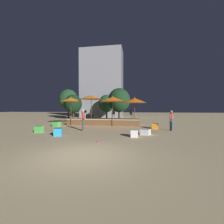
% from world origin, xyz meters
% --- Properties ---
extents(ground_plane, '(120.00, 120.00, 0.00)m').
position_xyz_m(ground_plane, '(0.00, 0.00, 0.00)').
color(ground_plane, '#D1B784').
extents(wooden_deck, '(7.79, 2.90, 0.69)m').
position_xyz_m(wooden_deck, '(-1.54, 11.03, 0.31)').
color(wooden_deck, brown).
rests_on(wooden_deck, ground).
extents(patio_umbrella_0, '(2.47, 2.47, 3.26)m').
position_xyz_m(patio_umbrella_0, '(-2.66, 9.62, 2.97)').
color(patio_umbrella_0, brown).
rests_on(patio_umbrella_0, ground).
extents(patio_umbrella_1, '(2.42, 2.42, 2.93)m').
position_xyz_m(patio_umbrella_1, '(1.85, 9.73, 2.61)').
color(patio_umbrella_1, brown).
rests_on(patio_umbrella_1, ground).
extents(patio_umbrella_2, '(2.64, 2.64, 3.07)m').
position_xyz_m(patio_umbrella_2, '(-0.34, 9.45, 2.74)').
color(patio_umbrella_2, brown).
rests_on(patio_umbrella_2, ground).
extents(patio_umbrella_3, '(2.33, 2.33, 3.05)m').
position_xyz_m(patio_umbrella_3, '(-4.86, 9.48, 2.75)').
color(patio_umbrella_3, brown).
rests_on(patio_umbrella_3, ground).
extents(cube_seat_0, '(0.47, 0.47, 0.45)m').
position_xyz_m(cube_seat_0, '(1.93, 4.07, 0.22)').
color(cube_seat_0, white).
rests_on(cube_seat_0, ground).
extents(cube_seat_1, '(0.60, 0.60, 0.47)m').
position_xyz_m(cube_seat_1, '(3.68, 8.24, 0.24)').
color(cube_seat_1, orange).
rests_on(cube_seat_1, ground).
extents(cube_seat_2, '(0.66, 0.66, 0.50)m').
position_xyz_m(cube_seat_2, '(-3.06, 3.63, 0.25)').
color(cube_seat_2, '#2D9EDB').
rests_on(cube_seat_2, ground).
extents(cube_seat_3, '(0.68, 0.68, 0.46)m').
position_xyz_m(cube_seat_3, '(-5.88, 8.37, 0.23)').
color(cube_seat_3, '#4CC651').
rests_on(cube_seat_3, ground).
extents(cube_seat_4, '(0.78, 0.78, 0.39)m').
position_xyz_m(cube_seat_4, '(2.67, 5.00, 0.19)').
color(cube_seat_4, white).
rests_on(cube_seat_4, ground).
extents(cube_seat_5, '(0.50, 0.50, 0.49)m').
position_xyz_m(cube_seat_5, '(-5.19, 4.64, 0.24)').
color(cube_seat_5, '#4CC651').
rests_on(cube_seat_5, ground).
extents(person_0, '(0.41, 0.35, 1.66)m').
position_xyz_m(person_0, '(4.84, 7.20, 0.89)').
color(person_0, '#2D4C7F').
rests_on(person_0, ground).
extents(person_1, '(0.49, 0.29, 1.73)m').
position_xyz_m(person_1, '(-2.23, 6.04, 0.98)').
color(person_1, '#3F3F47').
rests_on(person_1, ground).
extents(bistro_chair_0, '(0.48, 0.48, 0.90)m').
position_xyz_m(bistro_chair_0, '(1.49, 11.06, 1.23)').
color(bistro_chair_0, '#2D3338').
rests_on(bistro_chair_0, wooden_deck).
extents(bistro_chair_1, '(0.40, 0.40, 0.90)m').
position_xyz_m(bistro_chair_1, '(-0.60, 11.38, 1.23)').
color(bistro_chair_1, '#1E4C47').
rests_on(bistro_chair_1, wooden_deck).
extents(bistro_chair_2, '(0.45, 0.45, 0.90)m').
position_xyz_m(bistro_chair_2, '(-2.40, 10.91, 1.23)').
color(bistro_chair_2, '#47474C').
rests_on(bistro_chair_2, wooden_deck).
extents(bistro_chair_3, '(0.43, 0.43, 0.90)m').
position_xyz_m(bistro_chair_3, '(-4.10, 11.70, 1.23)').
color(bistro_chair_3, '#1E4C47').
rests_on(bistro_chair_3, wooden_deck).
extents(frisbee_disc, '(0.23, 0.23, 0.03)m').
position_xyz_m(frisbee_disc, '(0.06, 2.31, 0.02)').
color(frisbee_disc, '#E54C99').
rests_on(frisbee_disc, ground).
extents(background_tree_0, '(2.77, 2.77, 4.06)m').
position_xyz_m(background_tree_0, '(-8.21, 17.56, 2.53)').
color(background_tree_0, '#3D2B1C').
rests_on(background_tree_0, ground).
extents(background_tree_1, '(3.11, 3.11, 4.68)m').
position_xyz_m(background_tree_1, '(-0.43, 15.63, 2.96)').
color(background_tree_1, '#3D2B1C').
rests_on(background_tree_1, ground).
extents(background_tree_2, '(2.84, 2.84, 4.24)m').
position_xyz_m(background_tree_2, '(-3.26, 20.65, 2.67)').
color(background_tree_2, '#3D2B1C').
rests_on(background_tree_2, ground).
extents(background_tree_3, '(3.35, 3.35, 5.27)m').
position_xyz_m(background_tree_3, '(-10.28, 20.07, 3.42)').
color(background_tree_3, '#3D2B1C').
rests_on(background_tree_3, ground).
extents(distant_building, '(8.38, 4.00, 13.71)m').
position_xyz_m(distant_building, '(-5.05, 24.53, 6.86)').
color(distant_building, gray).
rests_on(distant_building, ground).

